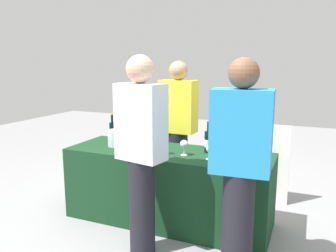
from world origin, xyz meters
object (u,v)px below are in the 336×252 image
object	(u,v)px
ice_bucket	(118,138)
guest_1	(240,163)
wine_glass_2	(164,143)
server_pouring	(178,126)
wine_bottle_2	(208,141)
menu_board	(262,163)
guest_0	(141,149)
wine_glass_0	(123,140)
wine_bottle_3	(238,142)
wine_bottle_1	(145,134)
wine_glass_1	(129,140)
wine_glass_3	(184,144)
wine_glass_4	(209,149)
wine_bottle_0	(112,132)

from	to	relation	value
ice_bucket	guest_1	distance (m)	1.51
wine_glass_2	server_pouring	xyz separation A→B (m)	(-0.15, 0.72, 0.03)
ice_bucket	wine_bottle_2	bearing A→B (deg)	7.39
menu_board	wine_bottle_2	bearing A→B (deg)	-119.45
guest_0	wine_bottle_2	bearing A→B (deg)	76.42
server_pouring	guest_0	world-z (taller)	guest_0
ice_bucket	menu_board	world-z (taller)	menu_board
wine_glass_0	guest_0	xyz separation A→B (m)	(0.49, -0.53, 0.08)
wine_bottle_3	wine_bottle_1	bearing A→B (deg)	-178.42
wine_bottle_2	ice_bucket	size ratio (longest dim) A/B	1.52
wine_bottle_1	menu_board	world-z (taller)	wine_bottle_1
wine_glass_2	guest_1	bearing A→B (deg)	-31.03
server_pouring	menu_board	world-z (taller)	server_pouring
wine_glass_1	guest_0	bearing A→B (deg)	-51.11
server_pouring	guest_1	size ratio (longest dim) A/B	0.99
guest_0	wine_glass_3	bearing A→B (deg)	84.60
wine_glass_1	menu_board	size ratio (longest dim) A/B	0.16
wine_bottle_2	menu_board	world-z (taller)	wine_bottle_2
server_pouring	guest_1	distance (m)	1.54
wine_glass_2	guest_0	size ratio (longest dim) A/B	0.09
wine_bottle_1	wine_bottle_2	size ratio (longest dim) A/B	0.99
wine_glass_3	menu_board	size ratio (longest dim) A/B	0.16
menu_board	wine_bottle_3	bearing A→B (deg)	-102.11
wine_glass_1	guest_0	size ratio (longest dim) A/B	0.09
wine_glass_2	wine_glass_4	xyz separation A→B (m)	(0.44, 0.01, -0.02)
wine_bottle_0	guest_0	xyz separation A→B (m)	(0.73, -0.72, 0.06)
wine_bottle_2	server_pouring	bearing A→B (deg)	135.88
wine_glass_0	guest_0	bearing A→B (deg)	-47.40
wine_glass_2	ice_bucket	size ratio (longest dim) A/B	0.73
wine_bottle_1	wine_bottle_3	world-z (taller)	wine_bottle_3
wine_bottle_3	wine_glass_3	bearing A→B (deg)	-150.16
ice_bucket	wine_glass_4	bearing A→B (deg)	-5.77
wine_glass_1	guest_1	bearing A→B (deg)	-22.06
wine_glass_0	wine_glass_4	world-z (taller)	wine_glass_0
wine_glass_2	menu_board	world-z (taller)	menu_board
wine_glass_0	guest_1	world-z (taller)	guest_1
server_pouring	wine_bottle_2	bearing A→B (deg)	138.39
server_pouring	guest_0	distance (m)	1.23
ice_bucket	wine_bottle_3	bearing A→B (deg)	8.96
wine_glass_0	menu_board	bearing A→B (deg)	37.69
wine_bottle_3	guest_0	world-z (taller)	guest_0
server_pouring	wine_glass_0	bearing A→B (deg)	67.76
wine_glass_0	menu_board	size ratio (longest dim) A/B	0.15
wine_glass_2	server_pouring	size ratio (longest dim) A/B	0.09
server_pouring	guest_0	bearing A→B (deg)	100.25
guest_0	menu_board	xyz separation A→B (m)	(0.75, 1.48, -0.44)
wine_bottle_0	wine_glass_1	xyz separation A→B (m)	(0.33, -0.22, -0.01)
server_pouring	guest_1	bearing A→B (deg)	130.88
wine_bottle_3	wine_bottle_2	bearing A→B (deg)	-165.82
wine_bottle_2	wine_glass_2	size ratio (longest dim) A/B	2.08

